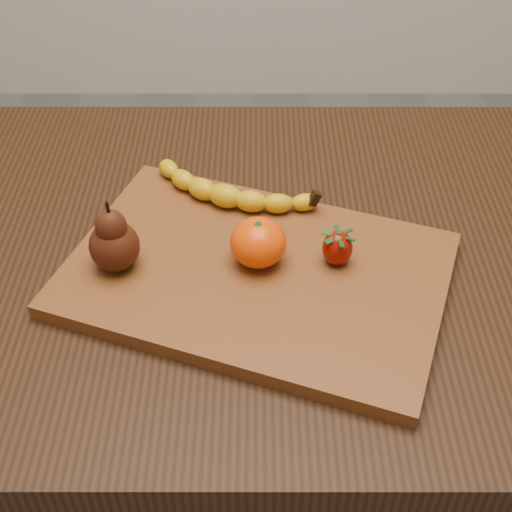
{
  "coord_description": "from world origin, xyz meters",
  "views": [
    {
      "loc": [
        0.01,
        -0.7,
        1.37
      ],
      "look_at": [
        0.01,
        -0.06,
        0.8
      ],
      "focal_mm": 50.0,
      "sensor_mm": 36.0,
      "label": 1
    }
  ],
  "objects_px": {
    "table": "(247,298)",
    "pear": "(112,235)",
    "mandarin": "(258,243)",
    "cutting_board": "(256,274)"
  },
  "relations": [
    {
      "from": "table",
      "to": "pear",
      "type": "xyz_separation_m",
      "value": [
        -0.16,
        -0.06,
        0.17
      ]
    },
    {
      "from": "mandarin",
      "to": "table",
      "type": "bearing_deg",
      "value": 107.29
    },
    {
      "from": "table",
      "to": "mandarin",
      "type": "xyz_separation_m",
      "value": [
        0.02,
        -0.05,
        0.15
      ]
    },
    {
      "from": "mandarin",
      "to": "pear",
      "type": "bearing_deg",
      "value": -177.46
    },
    {
      "from": "mandarin",
      "to": "cutting_board",
      "type": "bearing_deg",
      "value": -100.51
    },
    {
      "from": "table",
      "to": "pear",
      "type": "distance_m",
      "value": 0.23
    },
    {
      "from": "table",
      "to": "cutting_board",
      "type": "height_order",
      "value": "cutting_board"
    },
    {
      "from": "cutting_board",
      "to": "pear",
      "type": "relative_size",
      "value": 4.75
    },
    {
      "from": "table",
      "to": "cutting_board",
      "type": "distance_m",
      "value": 0.13
    },
    {
      "from": "table",
      "to": "mandarin",
      "type": "relative_size",
      "value": 14.59
    }
  ]
}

